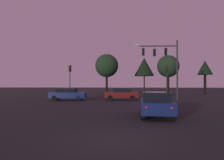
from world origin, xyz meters
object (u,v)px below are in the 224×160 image
at_px(traffic_signal_mast_arm, 164,59).
at_px(car_crossing_left, 122,94).
at_px(traffic_light_corner_left, 70,75).
at_px(tree_left_far, 144,67).
at_px(car_crossing_right, 68,94).
at_px(tree_behind_sign, 168,66).
at_px(tree_center_horizon, 205,68).
at_px(traffic_light_corner_right, 167,75).
at_px(car_nearside_lane, 156,104).
at_px(tree_right_cluster, 107,66).

relative_size(traffic_signal_mast_arm, car_crossing_left, 1.77).
height_order(traffic_light_corner_left, tree_left_far, tree_left_far).
distance_m(car_crossing_right, tree_behind_sign, 24.12).
height_order(car_crossing_left, tree_center_horizon, tree_center_horizon).
relative_size(traffic_light_corner_right, car_nearside_lane, 1.03).
relative_size(car_crossing_right, tree_right_cluster, 0.56).
height_order(traffic_light_corner_left, traffic_light_corner_right, traffic_light_corner_left).
bearing_deg(car_nearside_lane, tree_behind_sign, 76.24).
relative_size(car_crossing_left, car_crossing_right, 0.95).
bearing_deg(traffic_signal_mast_arm, car_nearside_lane, -103.72).
bearing_deg(tree_behind_sign, traffic_signal_mast_arm, -103.80).
bearing_deg(tree_right_cluster, traffic_signal_mast_arm, -60.50).
xyz_separation_m(car_crossing_left, car_crossing_right, (-6.63, -0.88, 0.00)).
xyz_separation_m(car_crossing_right, tree_right_cluster, (3.68, 15.46, 4.77)).
xyz_separation_m(car_nearside_lane, car_crossing_left, (-2.12, 13.09, -0.00)).
relative_size(traffic_signal_mast_arm, tree_center_horizon, 1.10).
xyz_separation_m(traffic_light_corner_right, tree_left_far, (-1.21, 18.64, 2.75)).
height_order(car_nearside_lane, tree_left_far, tree_left_far).
height_order(traffic_light_corner_left, tree_center_horizon, tree_center_horizon).
xyz_separation_m(traffic_signal_mast_arm, tree_left_far, (-0.13, 22.47, 0.86)).
bearing_deg(car_crossing_left, traffic_light_corner_right, 30.79).
height_order(car_crossing_right, tree_left_far, tree_left_far).
height_order(tree_center_horizon, tree_right_cluster, tree_right_cluster).
bearing_deg(traffic_light_corner_right, traffic_light_corner_left, -174.60).
height_order(traffic_light_corner_right, car_crossing_right, traffic_light_corner_right).
relative_size(traffic_signal_mast_arm, car_nearside_lane, 1.68).
distance_m(traffic_light_corner_left, car_nearside_lane, 18.36).
xyz_separation_m(car_nearside_lane, tree_center_horizon, (14.81, 30.28, 4.42)).
xyz_separation_m(traffic_light_corner_left, tree_left_far, (12.40, 19.93, 2.72)).
bearing_deg(traffic_signal_mast_arm, car_crossing_left, 179.81).
distance_m(traffic_signal_mast_arm, car_nearside_lane, 14.13).
xyz_separation_m(car_crossing_right, tree_center_horizon, (23.56, 18.06, 4.42)).
relative_size(traffic_light_corner_right, tree_right_cluster, 0.58).
bearing_deg(traffic_signal_mast_arm, traffic_light_corner_right, 74.25).
relative_size(tree_left_far, tree_right_cluster, 1.03).
height_order(car_crossing_left, car_crossing_right, same).
distance_m(traffic_light_corner_right, tree_behind_sign, 13.27).
bearing_deg(traffic_light_corner_right, car_nearside_lane, -104.18).
relative_size(car_nearside_lane, tree_center_horizon, 0.66).
xyz_separation_m(traffic_light_corner_left, car_crossing_right, (0.59, -3.40, -2.46)).
distance_m(traffic_light_corner_left, tree_right_cluster, 13.00).
distance_m(traffic_light_corner_right, car_crossing_left, 7.83).
xyz_separation_m(tree_behind_sign, tree_right_cluster, (-12.32, -1.95, 0.01)).
height_order(car_nearside_lane, tree_right_cluster, tree_right_cluster).
bearing_deg(tree_left_far, tree_right_cluster, -135.93).
bearing_deg(tree_right_cluster, car_crossing_right, -103.40).
xyz_separation_m(traffic_signal_mast_arm, traffic_light_corner_left, (-12.53, 2.54, -1.86)).
relative_size(car_crossing_left, tree_behind_sign, 0.54).
bearing_deg(car_crossing_left, traffic_light_corner_left, 160.72).
bearing_deg(tree_behind_sign, car_nearside_lane, -103.76).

